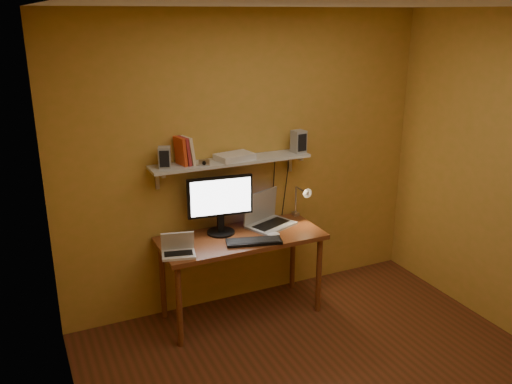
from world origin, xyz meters
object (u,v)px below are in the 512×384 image
keyboard (254,242)px  mouse (274,235)px  desk (241,245)px  netbook (178,248)px  router (235,157)px  wall_shelf (231,162)px  laptop (266,216)px  desk_lamp (302,198)px  speaker_left (165,157)px  monitor (220,202)px  shelf_camera (204,162)px  speaker_right (299,141)px

keyboard → mouse: mouse is taller
desk → mouse: 0.30m
netbook → keyboard: 0.64m
netbook → router: 0.92m
wall_shelf → keyboard: bearing=-84.0°
wall_shelf → keyboard: size_ratio=3.06×
laptop → netbook: (-0.90, -0.28, -0.03)m
desk → mouse: size_ratio=13.07×
desk → wall_shelf: wall_shelf is taller
desk → netbook: bearing=-167.7°
desk_lamp → router: router is taller
wall_shelf → mouse: (0.24, -0.33, -0.59)m
desk → desk_lamp: (0.66, 0.13, 0.29)m
netbook → keyboard: bearing=9.2°
desk → wall_shelf: (0.00, 0.19, 0.69)m
desk_lamp → speaker_left: size_ratio=2.19×
monitor → mouse: 0.53m
laptop → keyboard: size_ratio=1.05×
laptop → speaker_left: size_ratio=2.80×
netbook → speaker_left: speaker_left is taller
wall_shelf → laptop: bearing=-8.5°
laptop → netbook: laptop is taller
desk_lamp → speaker_left: 1.34m
shelf_camera → monitor: bearing=6.9°
monitor → keyboard: monitor is taller
laptop → router: size_ratio=1.55×
wall_shelf → speaker_left: 0.59m
netbook → speaker_right: (1.23, 0.31, 0.67)m
desk → speaker_left: 1.00m
desk → netbook: 0.62m
speaker_right → shelf_camera: (-0.91, -0.07, -0.07)m
desk → router: (0.03, 0.19, 0.74)m
speaker_right → desk_lamp: bearing=-76.6°
desk_lamp → router: size_ratio=1.22×
speaker_left → wall_shelf: bearing=19.0°
desk_lamp → mouse: bearing=-148.3°
speaker_left → speaker_right: bearing=18.1°
netbook → router: (0.62, 0.32, 0.60)m
monitor → speaker_right: (0.77, 0.05, 0.44)m
netbook → speaker_right: speaker_right is taller
netbook → speaker_right: bearing=27.6°
laptop → mouse: laptop is taller
monitor → netbook: (-0.46, -0.26, -0.23)m
speaker_right → speaker_left: bearing=173.3°
monitor → laptop: monitor is taller
desk → netbook: netbook is taller
desk → monitor: (-0.13, 0.13, 0.37)m
monitor → keyboard: size_ratio=1.23×
netbook → speaker_left: (0.02, 0.32, 0.66)m
speaker_left → netbook: bearing=-74.8°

